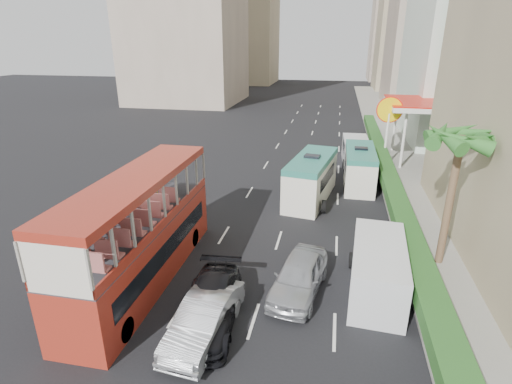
% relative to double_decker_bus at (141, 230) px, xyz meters
% --- Properties ---
extents(ground_plane, '(200.00, 200.00, 0.00)m').
position_rel_double_decker_bus_xyz_m(ground_plane, '(6.00, 0.00, -2.53)').
color(ground_plane, black).
rests_on(ground_plane, ground).
extents(double_decker_bus, '(2.50, 11.00, 5.06)m').
position_rel_double_decker_bus_xyz_m(double_decker_bus, '(0.00, 0.00, 0.00)').
color(double_decker_bus, maroon).
rests_on(double_decker_bus, ground).
extents(car_silver_lane_a, '(2.13, 4.85, 1.55)m').
position_rel_double_decker_bus_xyz_m(car_silver_lane_a, '(3.96, -3.19, -2.53)').
color(car_silver_lane_a, '#B7B9BE').
rests_on(car_silver_lane_a, ground).
extents(car_silver_lane_b, '(2.68, 5.07, 1.64)m').
position_rel_double_decker_bus_xyz_m(car_silver_lane_b, '(7.17, 0.34, -2.53)').
color(car_silver_lane_b, '#B7B9BE').
rests_on(car_silver_lane_b, ground).
extents(car_black, '(2.65, 5.52, 1.55)m').
position_rel_double_decker_bus_xyz_m(car_black, '(3.92, -2.40, -2.53)').
color(car_black, black).
rests_on(car_black, ground).
extents(van_asset, '(2.36, 4.45, 1.19)m').
position_rel_double_decker_bus_xyz_m(van_asset, '(6.93, 14.77, -2.53)').
color(van_asset, silver).
rests_on(van_asset, ground).
extents(minibus_near, '(3.39, 7.13, 3.04)m').
position_rel_double_decker_bus_xyz_m(minibus_near, '(6.87, 11.62, -1.01)').
color(minibus_near, silver).
rests_on(minibus_near, ground).
extents(minibus_far, '(2.13, 6.37, 2.82)m').
position_rel_double_decker_bus_xyz_m(minibus_far, '(10.30, 15.30, -1.12)').
color(minibus_far, silver).
rests_on(minibus_far, ground).
extents(panel_van_near, '(2.59, 5.68, 2.21)m').
position_rel_double_decker_bus_xyz_m(panel_van_near, '(10.55, 1.12, -1.42)').
color(panel_van_near, silver).
rests_on(panel_van_near, ground).
extents(panel_van_far, '(2.37, 5.48, 2.16)m').
position_rel_double_decker_bus_xyz_m(panel_van_far, '(10.23, 21.27, -1.45)').
color(panel_van_far, silver).
rests_on(panel_van_far, ground).
extents(sidewalk, '(6.00, 120.00, 0.18)m').
position_rel_double_decker_bus_xyz_m(sidewalk, '(15.00, 25.00, -2.44)').
color(sidewalk, '#99968C').
rests_on(sidewalk, ground).
extents(kerb_wall, '(0.30, 44.00, 1.00)m').
position_rel_double_decker_bus_xyz_m(kerb_wall, '(12.20, 14.00, -1.85)').
color(kerb_wall, silver).
rests_on(kerb_wall, sidewalk).
extents(hedge, '(1.10, 44.00, 0.70)m').
position_rel_double_decker_bus_xyz_m(hedge, '(12.20, 14.00, -1.00)').
color(hedge, '#2D6626').
rests_on(hedge, kerb_wall).
extents(palm_tree, '(0.36, 0.36, 6.40)m').
position_rel_double_decker_bus_xyz_m(palm_tree, '(13.80, 4.00, 0.85)').
color(palm_tree, brown).
rests_on(palm_tree, sidewalk).
extents(shell_station, '(6.50, 8.00, 5.50)m').
position_rel_double_decker_bus_xyz_m(shell_station, '(16.00, 23.00, 0.22)').
color(shell_station, silver).
rests_on(shell_station, ground).
extents(tower_far_b, '(14.00, 14.00, 40.00)m').
position_rel_double_decker_bus_xyz_m(tower_far_b, '(23.00, 104.00, 17.47)').
color(tower_far_b, '#B4A18E').
rests_on(tower_far_b, ground).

